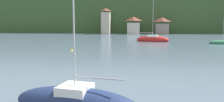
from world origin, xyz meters
name	(u,v)px	position (x,y,z in m)	size (l,w,h in m)	color
wooded_hillside	(118,20)	(-10.43, 169.48, 6.42)	(352.00, 73.70, 37.88)	#38562D
shore_building_west	(106,21)	(-10.94, 121.07, 4.93)	(3.42, 4.73, 10.11)	#BCB29E
shore_building_westcentral	(134,26)	(0.00, 121.44, 3.32)	(5.04, 5.51, 6.81)	beige
shore_building_central	(162,26)	(10.94, 121.31, 3.18)	(5.11, 5.25, 6.51)	gray
sailboat_far_3	(153,39)	(5.37, 84.14, 0.49)	(7.80, 3.65, 10.69)	red
sailboat_far_4	(223,43)	(19.33, 79.34, 0.25)	(5.41, 2.64, 5.67)	#2D754C
mooring_buoy_mid	(72,51)	(-8.20, 64.58, 0.00)	(0.44, 0.44, 0.44)	yellow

